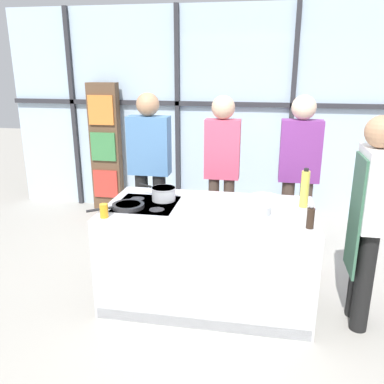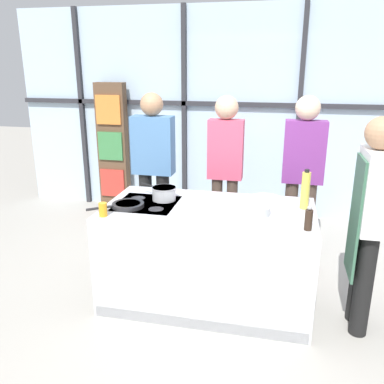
# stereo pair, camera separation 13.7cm
# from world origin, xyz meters

# --- Properties ---
(ground_plane) EXTENTS (18.00, 18.00, 0.00)m
(ground_plane) POSITION_xyz_m (0.00, 0.00, 0.00)
(ground_plane) COLOR #ADA89E
(back_window_wall) EXTENTS (6.40, 0.10, 2.80)m
(back_window_wall) POSITION_xyz_m (0.00, 2.34, 1.40)
(back_window_wall) COLOR silver
(back_window_wall) RESTS_ON ground_plane
(bookshelf) EXTENTS (0.42, 0.19, 1.81)m
(bookshelf) POSITION_xyz_m (-1.79, 2.16, 0.91)
(bookshelf) COLOR brown
(bookshelf) RESTS_ON ground_plane
(demo_island) EXTENTS (1.79, 0.95, 0.88)m
(demo_island) POSITION_xyz_m (-0.00, -0.00, 0.44)
(demo_island) COLOR silver
(demo_island) RESTS_ON ground_plane
(chef) EXTENTS (0.24, 0.43, 1.71)m
(chef) POSITION_xyz_m (1.26, -0.13, 0.98)
(chef) COLOR black
(chef) RESTS_ON ground_plane
(spectator_far_left) EXTENTS (0.46, 0.25, 1.77)m
(spectator_far_left) POSITION_xyz_m (-0.81, 0.99, 1.01)
(spectator_far_left) COLOR black
(spectator_far_left) RESTS_ON ground_plane
(spectator_center_left) EXTENTS (0.37, 0.25, 1.75)m
(spectator_center_left) POSITION_xyz_m (0.00, 0.99, 1.04)
(spectator_center_left) COLOR #47382D
(spectator_center_left) RESTS_ON ground_plane
(spectator_center_right) EXTENTS (0.41, 0.25, 1.77)m
(spectator_center_right) POSITION_xyz_m (0.81, 0.99, 1.02)
(spectator_center_right) COLOR #47382D
(spectator_center_right) RESTS_ON ground_plane
(frying_pan) EXTENTS (0.43, 0.36, 0.04)m
(frying_pan) POSITION_xyz_m (-0.69, -0.13, 0.90)
(frying_pan) COLOR #232326
(frying_pan) RESTS_ON demo_island
(saucepan) EXTENTS (0.38, 0.26, 0.12)m
(saucepan) POSITION_xyz_m (-0.43, 0.13, 0.95)
(saucepan) COLOR silver
(saucepan) RESTS_ON demo_island
(white_plate) EXTENTS (0.28, 0.28, 0.01)m
(white_plate) POSITION_xyz_m (0.46, 0.35, 0.89)
(white_plate) COLOR white
(white_plate) RESTS_ON demo_island
(mixing_bowl) EXTENTS (0.22, 0.22, 0.07)m
(mixing_bowl) POSITION_xyz_m (0.41, -0.06, 0.92)
(mixing_bowl) COLOR silver
(mixing_bowl) RESTS_ON demo_island
(oil_bottle) EXTENTS (0.07, 0.07, 0.34)m
(oil_bottle) POSITION_xyz_m (0.79, 0.17, 1.05)
(oil_bottle) COLOR #E0CC4C
(oil_bottle) RESTS_ON demo_island
(pepper_grinder) EXTENTS (0.06, 0.06, 0.19)m
(pepper_grinder) POSITION_xyz_m (0.80, -0.31, 0.97)
(pepper_grinder) COLOR #332319
(pepper_grinder) RESTS_ON demo_island
(juice_glass_near) EXTENTS (0.07, 0.07, 0.11)m
(juice_glass_near) POSITION_xyz_m (-0.79, -0.38, 0.94)
(juice_glass_near) COLOR orange
(juice_glass_near) RESTS_ON demo_island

